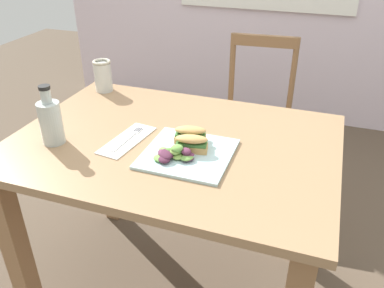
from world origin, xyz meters
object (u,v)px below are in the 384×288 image
object	(u,v)px
sandwich_half_back	(190,134)
fork_on_napkin	(130,137)
sandwich_half_front	(191,143)
mason_jar_iced_tea	(103,77)
dining_table	(174,173)
plate_lunch	(188,154)
chair_wooden_far	(256,117)
bottle_cold_brew	(51,124)

from	to	relation	value
sandwich_half_back	fork_on_napkin	distance (m)	0.22
sandwich_half_front	mason_jar_iced_tea	bearing A→B (deg)	145.12
dining_table	plate_lunch	world-z (taller)	plate_lunch
sandwich_half_back	fork_on_napkin	bearing A→B (deg)	-170.84
fork_on_napkin	dining_table	bearing A→B (deg)	15.40
chair_wooden_far	dining_table	bearing A→B (deg)	-99.04
dining_table	chair_wooden_far	bearing A→B (deg)	80.96
dining_table	plate_lunch	size ratio (longest dim) A/B	3.99
fork_on_napkin	bottle_cold_brew	world-z (taller)	bottle_cold_brew
bottle_cold_brew	mason_jar_iced_tea	distance (m)	0.48
plate_lunch	bottle_cold_brew	size ratio (longest dim) A/B	1.35
plate_lunch	mason_jar_iced_tea	bearing A→B (deg)	143.74
dining_table	bottle_cold_brew	xyz separation A→B (m)	(-0.38, -0.15, 0.21)
sandwich_half_back	chair_wooden_far	bearing A→B (deg)	85.21
plate_lunch	bottle_cold_brew	world-z (taller)	bottle_cold_brew
mason_jar_iced_tea	chair_wooden_far	bearing A→B (deg)	42.68
mason_jar_iced_tea	plate_lunch	bearing A→B (deg)	-36.26
chair_wooden_far	sandwich_half_front	world-z (taller)	chair_wooden_far
dining_table	sandwich_half_front	bearing A→B (deg)	-35.28
fork_on_napkin	bottle_cold_brew	bearing A→B (deg)	-154.82
chair_wooden_far	mason_jar_iced_tea	bearing A→B (deg)	-137.32
sandwich_half_front	fork_on_napkin	xyz separation A→B (m)	(-0.24, 0.02, -0.03)
plate_lunch	fork_on_napkin	bearing A→B (deg)	170.88
sandwich_half_front	fork_on_napkin	bearing A→B (deg)	174.69
sandwich_half_front	fork_on_napkin	world-z (taller)	sandwich_half_front
plate_lunch	sandwich_half_back	distance (m)	0.08
sandwich_half_front	fork_on_napkin	size ratio (longest dim) A/B	0.62
fork_on_napkin	mason_jar_iced_tea	size ratio (longest dim) A/B	1.33
sandwich_half_back	bottle_cold_brew	bearing A→B (deg)	-162.14
chair_wooden_far	sandwich_half_front	xyz separation A→B (m)	(-0.05, -0.94, 0.33)
sandwich_half_back	bottle_cold_brew	xyz separation A→B (m)	(-0.45, -0.14, 0.03)
sandwich_half_front	sandwich_half_back	xyz separation A→B (m)	(-0.02, 0.06, 0.00)
fork_on_napkin	sandwich_half_back	bearing A→B (deg)	9.16
plate_lunch	sandwich_half_back	world-z (taller)	sandwich_half_back
sandwich_half_front	mason_jar_iced_tea	distance (m)	0.67
chair_wooden_far	plate_lunch	size ratio (longest dim) A/B	3.08
chair_wooden_far	bottle_cold_brew	xyz separation A→B (m)	(-0.52, -1.03, 0.36)
bottle_cold_brew	mason_jar_iced_tea	bearing A→B (deg)	99.38
fork_on_napkin	plate_lunch	bearing A→B (deg)	-9.12
sandwich_half_front	plate_lunch	bearing A→B (deg)	-114.60
chair_wooden_far	bottle_cold_brew	size ratio (longest dim) A/B	4.17
chair_wooden_far	fork_on_napkin	distance (m)	1.01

